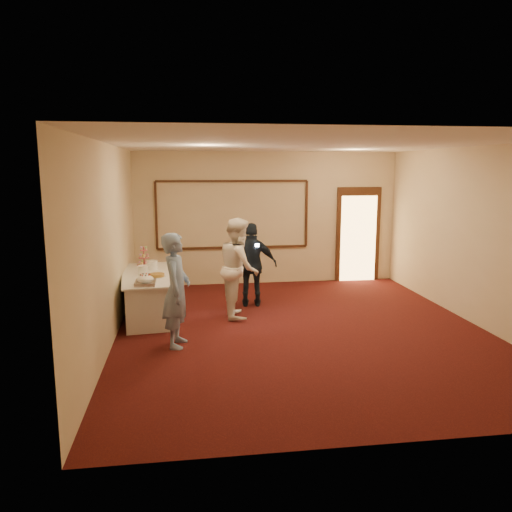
{
  "coord_description": "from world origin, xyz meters",
  "views": [
    {
      "loc": [
        -1.86,
        -7.72,
        2.64
      ],
      "look_at": [
        -0.68,
        0.61,
        1.15
      ],
      "focal_mm": 35.0,
      "sensor_mm": 36.0,
      "label": 1
    }
  ],
  "objects_px": {
    "pavlova_tray": "(145,280)",
    "guest": "(252,265)",
    "plate_stack_a": "(143,270)",
    "tart": "(157,275)",
    "woman": "(239,268)",
    "buffet_table": "(148,295)",
    "man": "(176,290)",
    "plate_stack_b": "(152,265)",
    "cupcake_stand": "(144,258)"
  },
  "relations": [
    {
      "from": "pavlova_tray",
      "to": "guest",
      "type": "xyz_separation_m",
      "value": [
        1.92,
        1.25,
        -0.04
      ]
    },
    {
      "from": "pavlova_tray",
      "to": "plate_stack_a",
      "type": "relative_size",
      "value": 2.44
    },
    {
      "from": "pavlova_tray",
      "to": "tart",
      "type": "distance_m",
      "value": 0.58
    },
    {
      "from": "woman",
      "to": "guest",
      "type": "height_order",
      "value": "woman"
    },
    {
      "from": "buffet_table",
      "to": "man",
      "type": "distance_m",
      "value": 1.8
    },
    {
      "from": "buffet_table",
      "to": "man",
      "type": "relative_size",
      "value": 1.34
    },
    {
      "from": "plate_stack_a",
      "to": "man",
      "type": "distance_m",
      "value": 1.72
    },
    {
      "from": "buffet_table",
      "to": "plate_stack_b",
      "type": "bearing_deg",
      "value": 78.25
    },
    {
      "from": "guest",
      "to": "buffet_table",
      "type": "bearing_deg",
      "value": 18.56
    },
    {
      "from": "cupcake_stand",
      "to": "plate_stack_b",
      "type": "distance_m",
      "value": 0.5
    },
    {
      "from": "man",
      "to": "guest",
      "type": "height_order",
      "value": "man"
    },
    {
      "from": "cupcake_stand",
      "to": "man",
      "type": "height_order",
      "value": "man"
    },
    {
      "from": "plate_stack_a",
      "to": "guest",
      "type": "xyz_separation_m",
      "value": [
        2.02,
        0.43,
        -0.04
      ]
    },
    {
      "from": "plate_stack_a",
      "to": "man",
      "type": "bearing_deg",
      "value": -69.28
    },
    {
      "from": "woman",
      "to": "buffet_table",
      "type": "bearing_deg",
      "value": 82.35
    },
    {
      "from": "plate_stack_a",
      "to": "pavlova_tray",
      "type": "bearing_deg",
      "value": -83.11
    },
    {
      "from": "buffet_table",
      "to": "woman",
      "type": "bearing_deg",
      "value": -8.7
    },
    {
      "from": "plate_stack_a",
      "to": "plate_stack_b",
      "type": "height_order",
      "value": "plate_stack_b"
    },
    {
      "from": "cupcake_stand",
      "to": "plate_stack_a",
      "type": "bearing_deg",
      "value": -86.69
    },
    {
      "from": "woman",
      "to": "man",
      "type": "bearing_deg",
      "value": 143.32
    },
    {
      "from": "buffet_table",
      "to": "cupcake_stand",
      "type": "height_order",
      "value": "cupcake_stand"
    },
    {
      "from": "buffet_table",
      "to": "tart",
      "type": "distance_m",
      "value": 0.54
    },
    {
      "from": "buffet_table",
      "to": "cupcake_stand",
      "type": "xyz_separation_m",
      "value": [
        -0.11,
        0.83,
        0.53
      ]
    },
    {
      "from": "plate_stack_a",
      "to": "guest",
      "type": "relative_size",
      "value": 0.12
    },
    {
      "from": "pavlova_tray",
      "to": "guest",
      "type": "height_order",
      "value": "guest"
    },
    {
      "from": "buffet_table",
      "to": "pavlova_tray",
      "type": "relative_size",
      "value": 4.9
    },
    {
      "from": "buffet_table",
      "to": "pavlova_tray",
      "type": "xyz_separation_m",
      "value": [
        0.04,
        -0.86,
        0.45
      ]
    },
    {
      "from": "plate_stack_a",
      "to": "buffet_table",
      "type": "bearing_deg",
      "value": 32.76
    },
    {
      "from": "tart",
      "to": "man",
      "type": "bearing_deg",
      "value": -75.17
    },
    {
      "from": "plate_stack_a",
      "to": "woman",
      "type": "relative_size",
      "value": 0.11
    },
    {
      "from": "woman",
      "to": "guest",
      "type": "bearing_deg",
      "value": -25.83
    },
    {
      "from": "tart",
      "to": "woman",
      "type": "bearing_deg",
      "value": 1.88
    },
    {
      "from": "plate_stack_a",
      "to": "cupcake_stand",
      "type": "bearing_deg",
      "value": 93.31
    },
    {
      "from": "pavlova_tray",
      "to": "guest",
      "type": "bearing_deg",
      "value": 33.17
    },
    {
      "from": "man",
      "to": "pavlova_tray",
      "type": "bearing_deg",
      "value": 41.68
    },
    {
      "from": "pavlova_tray",
      "to": "woman",
      "type": "distance_m",
      "value": 1.7
    },
    {
      "from": "buffet_table",
      "to": "guest",
      "type": "xyz_separation_m",
      "value": [
        1.96,
        0.4,
        0.42
      ]
    },
    {
      "from": "plate_stack_a",
      "to": "tart",
      "type": "bearing_deg",
      "value": -46.0
    },
    {
      "from": "plate_stack_a",
      "to": "plate_stack_b",
      "type": "bearing_deg",
      "value": 71.78
    },
    {
      "from": "plate_stack_b",
      "to": "woman",
      "type": "distance_m",
      "value": 1.67
    },
    {
      "from": "plate_stack_b",
      "to": "guest",
      "type": "bearing_deg",
      "value": 0.89
    },
    {
      "from": "plate_stack_b",
      "to": "cupcake_stand",
      "type": "bearing_deg",
      "value": 111.55
    },
    {
      "from": "buffet_table",
      "to": "guest",
      "type": "height_order",
      "value": "guest"
    },
    {
      "from": "buffet_table",
      "to": "pavlova_tray",
      "type": "height_order",
      "value": "pavlova_tray"
    },
    {
      "from": "woman",
      "to": "tart",
      "type": "bearing_deg",
      "value": 92.93
    },
    {
      "from": "cupcake_stand",
      "to": "man",
      "type": "xyz_separation_m",
      "value": [
        0.66,
        -2.47,
        -0.06
      ]
    },
    {
      "from": "buffet_table",
      "to": "guest",
      "type": "distance_m",
      "value": 2.04
    },
    {
      "from": "pavlova_tray",
      "to": "man",
      "type": "height_order",
      "value": "man"
    },
    {
      "from": "plate_stack_a",
      "to": "tart",
      "type": "distance_m",
      "value": 0.37
    },
    {
      "from": "cupcake_stand",
      "to": "woman",
      "type": "distance_m",
      "value": 2.05
    }
  ]
}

